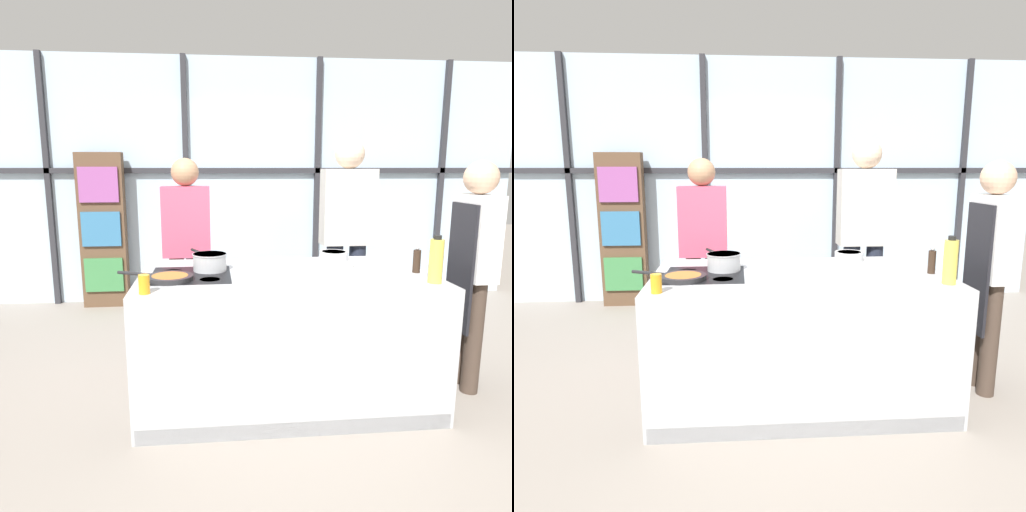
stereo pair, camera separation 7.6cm
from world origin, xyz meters
The scene contains 14 objects.
ground_plane centered at (0.00, 0.00, 0.00)m, with size 18.00×18.00×0.00m, color gray.
back_window_wall centered at (0.00, 2.48, 1.40)m, with size 6.40×0.10×2.80m.
bookshelf centered at (-1.71, 2.30, 0.87)m, with size 0.50×0.19×1.74m.
demo_island centered at (0.00, 0.00, 0.44)m, with size 1.94×1.05×0.88m.
chef centered at (1.32, 0.00, 0.94)m, with size 0.23×0.37×1.62m.
spectator_far_left centered at (-0.70, 0.94, 0.95)m, with size 0.40×0.23×1.65m.
spectator_center_left centered at (0.70, 0.94, 1.04)m, with size 0.46×0.25×1.82m.
frying_pan centered at (-0.76, -0.12, 0.90)m, with size 0.50×0.31×0.03m.
saucepan centered at (-0.50, 0.13, 0.95)m, with size 0.26×0.41×0.12m.
white_plate centered at (0.41, 0.19, 0.89)m, with size 0.24×0.24×0.01m, color white.
mixing_bowl centered at (0.44, 0.40, 0.92)m, with size 0.22×0.22×0.07m.
oil_bottle centered at (0.87, -0.35, 1.02)m, with size 0.08×0.08×0.29m.
pepper_grinder centered at (0.88, -0.07, 0.96)m, with size 0.05×0.05×0.18m.
juice_glass_near centered at (-0.87, -0.43, 0.94)m, with size 0.06×0.06×0.11m, color orange.
Camera 1 is at (-0.49, -2.94, 1.58)m, focal length 32.00 mm.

